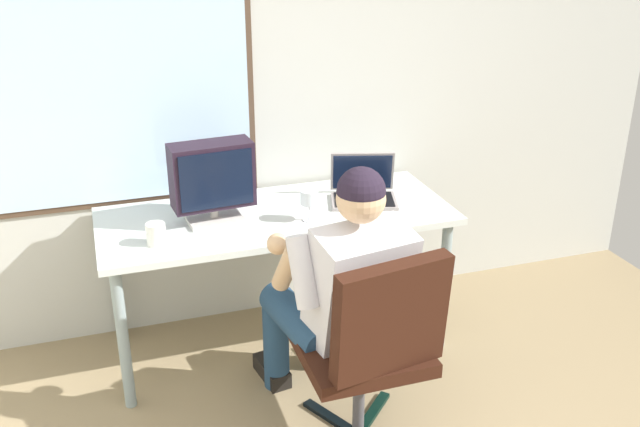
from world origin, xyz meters
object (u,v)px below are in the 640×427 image
Objects in this scene: crt_monitor at (212,177)px; person_seated at (341,289)px; wine_glass at (309,199)px; office_chair at (374,342)px; laptop at (363,187)px; desk at (277,227)px; coffee_mug at (156,234)px.

person_seated is at bearing -58.14° from crt_monitor.
person_seated is at bearing -92.45° from wine_glass.
crt_monitor is at bearing 115.69° from office_chair.
person_seated reaches higher than laptop.
desk is at bearing 133.94° from wine_glass.
wine_glass is (-0.34, -0.18, 0.05)m from laptop.
crt_monitor is (-0.44, 0.92, 0.41)m from office_chair.
person_seated is 8.12× the size of wine_glass.
person_seated is at bearing 98.17° from office_chair.
laptop is at bearing 62.19° from person_seated.
wine_glass is at bearing -18.24° from crt_monitor.
crt_monitor is 0.78m from laptop.
wine_glass is 0.72m from coffee_mug.
coffee_mug is at bearing -176.98° from wine_glass.
wine_glass is (0.02, 0.51, 0.21)m from person_seated.
laptop is 1.07m from coffee_mug.
crt_monitor reaches higher than laptop.
laptop reaches higher than office_chair.
desk is 0.26m from wine_glass.
desk is at bearing 99.30° from person_seated.
laptop is 0.39m from wine_glass.
crt_monitor is 2.59× the size of wine_glass.
laptop is at bearing 11.54° from coffee_mug.
crt_monitor reaches higher than coffee_mug.
wine_glass is (0.13, -0.13, 0.18)m from desk.
person_seated is 3.17× the size of laptop.
person_seated reaches higher than desk.
crt_monitor reaches higher than office_chair.
person_seated is at bearing -117.81° from laptop.
crt_monitor reaches higher than wine_glass.
office_chair is 2.44× the size of laptop.
desk is 1.39× the size of person_seated.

